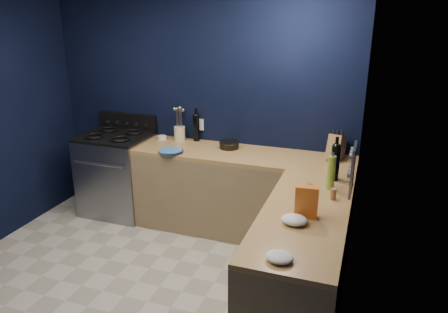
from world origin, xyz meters
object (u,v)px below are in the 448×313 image
at_px(utensil_crock, 180,133).
at_px(gas_range, 118,175).
at_px(plate_stack, 171,151).
at_px(knife_block, 336,147).
at_px(crouton_bag, 307,202).

bearing_deg(utensil_crock, gas_range, -162.35).
height_order(plate_stack, utensil_crock, utensil_crock).
bearing_deg(utensil_crock, knife_block, -2.15).
relative_size(plate_stack, knife_block, 1.03).
height_order(utensil_crock, crouton_bag, crouton_bag).
xyz_separation_m(utensil_crock, knife_block, (1.74, -0.07, 0.04)).
xyz_separation_m(knife_block, crouton_bag, (-0.08, -1.37, -0.00)).
distance_m(gas_range, knife_block, 2.53).
distance_m(utensil_crock, knife_block, 1.74).
bearing_deg(plate_stack, knife_block, 13.12).
bearing_deg(plate_stack, crouton_bag, -32.31).
bearing_deg(gas_range, utensil_crock, 17.65).
height_order(gas_range, knife_block, knife_block).
bearing_deg(plate_stack, utensil_crock, 102.84).
height_order(plate_stack, knife_block, knife_block).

